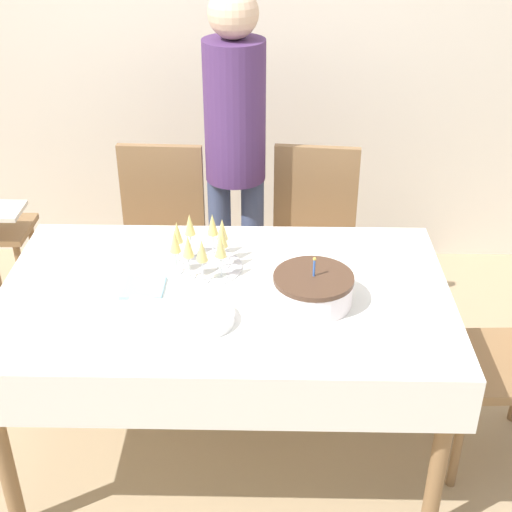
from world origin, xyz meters
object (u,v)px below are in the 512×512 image
object	(u,v)px
dining_chair_far_left	(161,239)
high_chair	(1,243)
dining_chair_far_right	(313,240)
person_standing	(235,137)
plate_stack_main	(201,317)
birthday_cake	(313,289)
champagne_tray	(202,245)

from	to	relation	value
dining_chair_far_left	high_chair	distance (m)	0.80
dining_chair_far_left	dining_chair_far_right	bearing A→B (deg)	-0.03
person_standing	high_chair	xyz separation A→B (m)	(-1.15, -0.07, -0.53)
dining_chair_far_left	plate_stack_main	size ratio (longest dim) A/B	4.25
birthday_cake	person_standing	xyz separation A→B (m)	(-0.32, 0.99, 0.18)
champagne_tray	plate_stack_main	distance (m)	0.36
plate_stack_main	person_standing	bearing A→B (deg)	86.63
plate_stack_main	dining_chair_far_right	bearing A→B (deg)	66.64
champagne_tray	person_standing	size ratio (longest dim) A/B	0.18
dining_chair_far_right	person_standing	size ratio (longest dim) A/B	0.58
birthday_cake	champagne_tray	distance (m)	0.47
dining_chair_far_left	person_standing	world-z (taller)	person_standing
dining_chair_far_right	birthday_cake	xyz separation A→B (m)	(-0.05, -0.89, 0.29)
plate_stack_main	high_chair	size ratio (longest dim) A/B	0.32
dining_chair_far_left	dining_chair_far_right	size ratio (longest dim) A/B	1.00
dining_chair_far_right	plate_stack_main	xyz separation A→B (m)	(-0.44, -1.01, 0.26)
dining_chair_far_left	dining_chair_far_right	xyz separation A→B (m)	(0.73, -0.00, 0.00)
plate_stack_main	high_chair	bearing A→B (deg)	136.16
high_chair	champagne_tray	bearing A→B (deg)	-33.14
dining_chair_far_right	champagne_tray	bearing A→B (deg)	-124.91
high_chair	person_standing	bearing A→B (deg)	3.67
birthday_cake	dining_chair_far_left	bearing A→B (deg)	127.19
birthday_cake	plate_stack_main	world-z (taller)	birthday_cake
dining_chair_far_left	plate_stack_main	distance (m)	1.08
birthday_cake	high_chair	bearing A→B (deg)	147.96
dining_chair_far_left	birthday_cake	bearing A→B (deg)	-52.81
birthday_cake	champagne_tray	size ratio (longest dim) A/B	0.96
champagne_tray	person_standing	world-z (taller)	person_standing
dining_chair_far_left	birthday_cake	world-z (taller)	dining_chair_far_left
plate_stack_main	person_standing	world-z (taller)	person_standing
dining_chair_far_left	champagne_tray	world-z (taller)	dining_chair_far_left
dining_chair_far_left	champagne_tray	xyz separation A→B (m)	(0.27, -0.66, 0.34)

